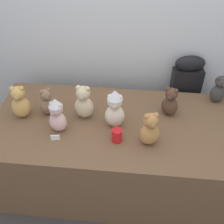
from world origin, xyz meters
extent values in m
plane|color=#3D3838|center=(0.00, 0.00, 0.00)|extent=(10.00, 10.00, 0.00)
cube|color=silver|center=(0.00, 0.99, 1.30)|extent=(7.00, 0.08, 2.60)
cube|color=brown|center=(0.00, 0.25, 0.35)|extent=(1.99, 0.98, 0.70)
cube|color=black|center=(0.65, 0.87, 0.44)|extent=(0.29, 0.16, 0.87)
ellipsoid|color=black|center=(0.65, 0.87, 0.94)|extent=(0.29, 0.16, 0.15)
ellipsoid|color=#CCB78E|center=(-0.24, 0.32, 0.80)|extent=(0.17, 0.15, 0.19)
sphere|color=#CCB78E|center=(-0.24, 0.32, 0.94)|extent=(0.12, 0.12, 0.12)
sphere|color=#CCB78E|center=(-0.27, 0.32, 0.99)|extent=(0.04, 0.04, 0.04)
sphere|color=#CCB78E|center=(-0.20, 0.31, 0.99)|extent=(0.04, 0.04, 0.04)
sphere|color=#9D8E71|center=(-0.24, 0.27, 0.93)|extent=(0.05, 0.05, 0.05)
ellipsoid|color=#4C3323|center=(0.46, 0.42, 0.79)|extent=(0.17, 0.16, 0.17)
sphere|color=#4C3323|center=(0.46, 0.42, 0.91)|extent=(0.10, 0.10, 0.10)
sphere|color=#4C3323|center=(0.43, 0.43, 0.95)|extent=(0.04, 0.04, 0.04)
sphere|color=#4C3323|center=(0.49, 0.41, 0.95)|extent=(0.04, 0.04, 0.04)
sphere|color=#412E23|center=(0.45, 0.38, 0.90)|extent=(0.04, 0.04, 0.04)
ellipsoid|color=#383533|center=(0.89, 0.64, 0.79)|extent=(0.17, 0.16, 0.17)
sphere|color=#383533|center=(0.89, 0.64, 0.91)|extent=(0.10, 0.10, 0.10)
sphere|color=#383533|center=(0.86, 0.63, 0.95)|extent=(0.04, 0.04, 0.04)
sphere|color=#32302E|center=(0.91, 0.60, 0.90)|extent=(0.04, 0.04, 0.04)
ellipsoid|color=#7F6047|center=(-0.55, 0.32, 0.78)|extent=(0.17, 0.16, 0.16)
sphere|color=#7F6047|center=(-0.55, 0.32, 0.90)|extent=(0.09, 0.09, 0.09)
sphere|color=#7F6047|center=(-0.57, 0.31, 0.93)|extent=(0.04, 0.04, 0.04)
sphere|color=#7F6047|center=(-0.52, 0.34, 0.93)|extent=(0.04, 0.04, 0.04)
sphere|color=brown|center=(-0.52, 0.29, 0.89)|extent=(0.04, 0.04, 0.04)
ellipsoid|color=tan|center=(-0.75, 0.27, 0.80)|extent=(0.17, 0.15, 0.19)
sphere|color=tan|center=(-0.75, 0.27, 0.94)|extent=(0.11, 0.11, 0.11)
sphere|color=tan|center=(-0.79, 0.26, 0.98)|extent=(0.04, 0.04, 0.04)
sphere|color=tan|center=(-0.72, 0.27, 0.98)|extent=(0.04, 0.04, 0.04)
sphere|color=olive|center=(-0.74, 0.22, 0.93)|extent=(0.05, 0.05, 0.05)
ellipsoid|color=beige|center=(0.02, 0.23, 0.80)|extent=(0.16, 0.13, 0.19)
sphere|color=beige|center=(0.02, 0.23, 0.94)|extent=(0.11, 0.11, 0.11)
sphere|color=beige|center=(-0.01, 0.23, 0.99)|extent=(0.04, 0.04, 0.04)
sphere|color=beige|center=(0.06, 0.24, 0.99)|extent=(0.04, 0.04, 0.04)
sphere|color=#ABA08A|center=(0.02, 0.19, 0.93)|extent=(0.05, 0.05, 0.05)
cone|color=silver|center=(0.02, 0.23, 1.01)|extent=(0.12, 0.12, 0.07)
ellipsoid|color=#B27A42|center=(0.30, 0.06, 0.79)|extent=(0.18, 0.17, 0.18)
sphere|color=#B27A42|center=(0.30, 0.06, 0.93)|extent=(0.11, 0.11, 0.11)
sphere|color=#B27A42|center=(0.26, 0.05, 0.97)|extent=(0.04, 0.04, 0.04)
sphere|color=#B27A42|center=(0.33, 0.07, 0.97)|extent=(0.04, 0.04, 0.04)
sphere|color=olive|center=(0.31, 0.02, 0.92)|extent=(0.05, 0.05, 0.05)
ellipsoid|color=beige|center=(-0.41, 0.13, 0.79)|extent=(0.17, 0.15, 0.17)
sphere|color=beige|center=(-0.41, 0.13, 0.92)|extent=(0.10, 0.10, 0.10)
sphere|color=beige|center=(-0.44, 0.14, 0.96)|extent=(0.04, 0.04, 0.04)
sphere|color=beige|center=(-0.38, 0.12, 0.96)|extent=(0.04, 0.04, 0.04)
sphere|color=#A88783|center=(-0.42, 0.09, 0.91)|extent=(0.04, 0.04, 0.04)
cone|color=silver|center=(-0.41, 0.13, 0.98)|extent=(0.11, 0.11, 0.07)
cylinder|color=red|center=(0.06, 0.06, 0.76)|extent=(0.08, 0.08, 0.11)
cube|color=white|center=(-0.41, 0.02, 0.73)|extent=(0.07, 0.02, 0.05)
camera|label=1|loc=(0.18, -1.47, 2.29)|focal=46.08mm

